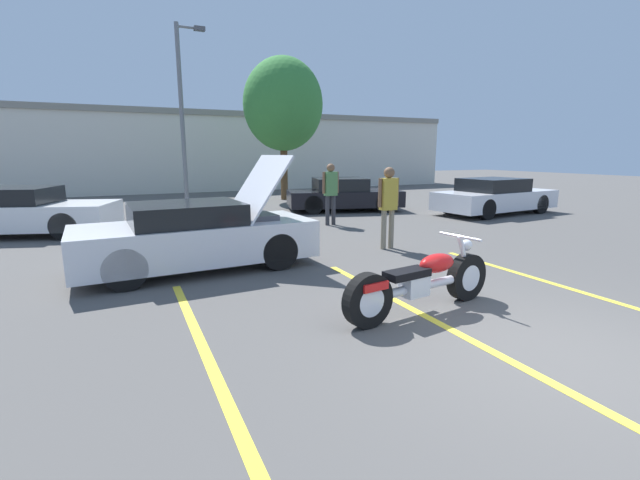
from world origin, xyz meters
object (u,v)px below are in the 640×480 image
Objects in this scene: parked_car_mid_row at (343,195)px; parked_car_left_row at (16,212)px; light_pole at (183,107)px; motorcycle at (421,283)px; spectator_near_motorcycle at (388,200)px; show_car_hood_open at (198,236)px; tree_background at (283,105)px; spectator_by_show_car at (331,188)px; parked_car_right_row at (495,197)px.

parked_car_left_row is (-9.95, -0.82, 0.03)m from parked_car_mid_row.
light_pole is 15.23m from motorcycle.
show_car_hood_open is at bearing 179.71° from spectator_near_motorcycle.
tree_background reaches higher than spectator_by_show_car.
parked_car_left_row is (-9.33, -5.42, -3.62)m from tree_background.
spectator_near_motorcycle is (4.10, -0.02, 0.46)m from show_car_hood_open.
show_car_hood_open is 11.14m from parked_car_right_row.
tree_background is 2.49× the size of motorcycle.
parked_car_mid_row is 5.35m from parked_car_right_row.
parked_car_mid_row is at bearing 41.13° from show_car_hood_open.
light_pole is at bearing 66.89° from parked_car_left_row.
parked_car_mid_row is 2.47× the size of spectator_near_motorcycle.
parked_car_left_row is at bearing 166.59° from spectator_by_show_car.
spectator_by_show_car is (4.38, 3.40, 0.47)m from show_car_hood_open.
show_car_hood_open is (-1.42, -11.27, -3.38)m from light_pole.
light_pole is 8.55m from parked_car_left_row.
motorcycle is 0.51× the size of parked_car_left_row.
parked_car_right_row is 7.33m from spectator_near_motorcycle.
parked_car_right_row is 6.34m from spectator_by_show_car.
tree_background is at bearing 81.92° from spectator_near_motorcycle.
tree_background reaches higher than parked_car_mid_row.
spectator_by_show_car is at bearing 172.18° from parked_car_right_row.
show_car_hood_open is at bearing -120.12° from parked_car_mid_row.
light_pole is 8.90m from spectator_by_show_car.
parked_car_mid_row is (3.94, 9.66, 0.16)m from motorcycle.
spectator_near_motorcycle reaches higher than parked_car_mid_row.
parked_car_right_row is at bearing 30.03° from motorcycle.
light_pole reaches higher than motorcycle.
parked_car_mid_row is 9.99m from parked_car_left_row.
parked_car_left_row reaches higher than motorcycle.
spectator_by_show_car reaches higher than parked_car_mid_row.
spectator_by_show_car is (2.95, -7.87, -2.92)m from light_pole.
show_car_hood_open reaches higher than parked_car_left_row.
light_pole is 1.46× the size of parked_car_left_row.
motorcycle is (0.89, -14.78, -3.59)m from light_pole.
spectator_near_motorcycle is at bearing 54.42° from motorcycle.
light_pole is 7.83m from parked_car_mid_row.
parked_car_left_row is (-3.70, 5.33, -0.02)m from show_car_hood_open.
parked_car_mid_row is (4.83, -5.12, -3.42)m from light_pole.
parked_car_mid_row is at bearing 70.78° from spectator_near_motorcycle.
show_car_hood_open is (-5.63, -10.75, -3.60)m from tree_background.
spectator_by_show_car is (0.28, 3.43, 0.00)m from spectator_near_motorcycle.
show_car_hood_open is 2.35× the size of spectator_by_show_car.
spectator_by_show_car is at bearing -99.67° from tree_background.
parked_car_right_row is at bearing -2.25° from spectator_by_show_car.
tree_background is 12.66m from show_car_hood_open.
tree_background reaches higher than parked_car_right_row.
spectator_by_show_car is at bearing 85.37° from spectator_near_motorcycle.
show_car_hood_open is at bearing 114.97° from motorcycle.
motorcycle is 4.20m from show_car_hood_open.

